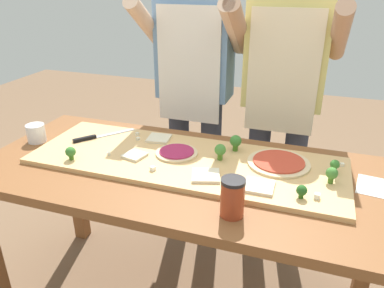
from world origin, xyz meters
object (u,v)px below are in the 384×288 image
(pizza_whole_beet_magenta, at_px, (177,153))
(pizza_whole_tomato_red, at_px, (279,162))
(broccoli_floret_back_left, at_px, (302,191))
(cook_left, at_px, (194,79))
(broccoli_floret_back_mid, at_px, (332,174))
(pizza_slice_far_left, at_px, (259,186))
(pizza_slice_far_right, at_px, (159,138))
(cheese_crumble_a, at_px, (317,196))
(cheese_crumble_b, at_px, (138,139))
(sauce_jar, at_px, (232,198))
(cheese_crumble_c, at_px, (137,134))
(broccoli_floret_center_left, at_px, (335,165))
(cheese_crumble_d, at_px, (342,165))
(broccoli_floret_front_left, at_px, (236,142))
(chefs_knife, at_px, (96,137))
(broccoli_floret_center_right, at_px, (220,150))
(broccoli_floret_front_right, at_px, (71,152))
(flour_cup, at_px, (36,134))
(pizza_slice_near_left, at_px, (135,155))
(cook_right, at_px, (283,87))
(cheese_crumble_e, at_px, (109,154))
(recipe_note, at_px, (374,186))
(cheese_crumble_f, at_px, (153,169))
(prep_table, at_px, (185,190))
(pizza_slice_center, at_px, (206,176))

(pizza_whole_beet_magenta, relative_size, pizza_whole_tomato_red, 0.71)
(broccoli_floret_back_left, bearing_deg, cook_left, 130.92)
(broccoli_floret_back_mid, relative_size, broccoli_floret_back_left, 1.28)
(pizza_slice_far_left, height_order, pizza_slice_far_right, same)
(cheese_crumble_a, height_order, cheese_crumble_b, cheese_crumble_a)
(broccoli_floret_back_mid, height_order, sauce_jar, sauce_jar)
(pizza_whole_tomato_red, distance_m, cheese_crumble_c, 0.70)
(broccoli_floret_back_left, bearing_deg, broccoli_floret_center_left, 64.54)
(broccoli_floret_center_left, relative_size, cheese_crumble_d, 4.04)
(cheese_crumble_d, bearing_deg, broccoli_floret_front_left, 179.50)
(pizza_whole_tomato_red, height_order, pizza_slice_far_left, pizza_whole_tomato_red)
(pizza_slice_far_left, bearing_deg, chefs_knife, 165.93)
(broccoli_floret_center_right, bearing_deg, broccoli_floret_center_left, 4.35)
(cheese_crumble_d, bearing_deg, broccoli_floret_center_right, -168.00)
(broccoli_floret_front_left, xyz_separation_m, sauce_jar, (0.09, -0.45, 0.00))
(cheese_crumble_b, bearing_deg, broccoli_floret_front_right, -123.26)
(flour_cup, relative_size, sauce_jar, 0.63)
(pizza_slice_near_left, xyz_separation_m, cook_left, (0.06, 0.64, 0.18))
(broccoli_floret_center_right, xyz_separation_m, cheese_crumble_a, (0.40, -0.18, -0.03))
(pizza_whole_tomato_red, bearing_deg, broccoli_floret_front_right, -164.05)
(pizza_slice_near_left, distance_m, cook_right, 0.85)
(cheese_crumble_e, relative_size, cook_left, 0.01)
(broccoli_floret_center_left, distance_m, cheese_crumble_a, 0.23)
(pizza_slice_far_left, distance_m, cook_left, 0.89)
(pizza_whole_tomato_red, relative_size, recipe_note, 1.64)
(cheese_crumble_b, bearing_deg, cheese_crumble_f, -53.19)
(cook_right, bearing_deg, flour_cup, -150.77)
(pizza_slice_near_left, distance_m, flour_cup, 0.54)
(prep_table, xyz_separation_m, pizza_whole_beet_magenta, (-0.07, 0.08, 0.13))
(broccoli_floret_center_right, relative_size, cheese_crumble_e, 5.41)
(pizza_slice_center, distance_m, cheese_crumble_d, 0.57)
(broccoli_floret_back_left, distance_m, cheese_crumble_d, 0.33)
(pizza_slice_far_left, relative_size, cheese_crumble_d, 7.92)
(prep_table, relative_size, cheese_crumble_b, 118.66)
(broccoli_floret_center_left, bearing_deg, chefs_knife, -179.79)
(pizza_slice_far_right, bearing_deg, chefs_knife, -165.14)
(broccoli_floret_back_left, height_order, cook_left, cook_left)
(broccoli_floret_back_mid, bearing_deg, broccoli_floret_back_left, -124.46)
(cheese_crumble_c, bearing_deg, cook_right, 33.90)
(broccoli_floret_back_mid, relative_size, cheese_crumble_b, 4.34)
(recipe_note, bearing_deg, broccoli_floret_center_right, -179.21)
(prep_table, bearing_deg, recipe_note, 7.77)
(pizza_slice_far_right, bearing_deg, broccoli_floret_back_left, -24.29)
(cheese_crumble_a, relative_size, cheese_crumble_f, 1.08)
(chefs_knife, bearing_deg, prep_table, -13.84)
(broccoli_floret_back_left, height_order, cheese_crumble_e, broccoli_floret_back_left)
(cheese_crumble_f, height_order, cook_left, cook_left)
(sauce_jar, bearing_deg, cheese_crumble_e, 158.94)
(pizza_whole_beet_magenta, distance_m, cheese_crumble_b, 0.24)
(broccoli_floret_back_mid, bearing_deg, cheese_crumble_b, 171.81)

